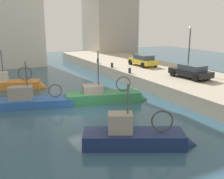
# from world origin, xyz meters

# --- Properties ---
(water_surface) EXTENTS (80.00, 80.00, 0.00)m
(water_surface) POSITION_xyz_m (0.00, 0.00, 0.00)
(water_surface) COLOR #2D5166
(water_surface) RESTS_ON ground
(quay_wall) EXTENTS (9.00, 56.00, 1.20)m
(quay_wall) POSITION_xyz_m (11.50, 0.00, 0.60)
(quay_wall) COLOR #ADA08C
(quay_wall) RESTS_ON ground
(fishing_boat_navy) EXTENTS (6.19, 4.20, 4.25)m
(fishing_boat_navy) POSITION_xyz_m (0.22, -6.75, 0.13)
(fishing_boat_navy) COLOR navy
(fishing_boat_navy) RESTS_ON ground
(fishing_boat_green) EXTENTS (7.08, 3.46, 5.02)m
(fishing_boat_green) POSITION_xyz_m (2.40, 1.47, 0.11)
(fishing_boat_green) COLOR #388951
(fishing_boat_green) RESTS_ON ground
(fishing_boat_orange) EXTENTS (7.00, 3.89, 4.55)m
(fishing_boat_orange) POSITION_xyz_m (-4.02, 9.85, 0.14)
(fishing_boat_orange) COLOR orange
(fishing_boat_orange) RESTS_ON ground
(fishing_boat_blue) EXTENTS (6.95, 3.50, 4.33)m
(fishing_boat_blue) POSITION_xyz_m (-2.94, 2.87, 0.15)
(fishing_boat_blue) COLOR #2D60B7
(fishing_boat_blue) RESTS_ON ground
(parked_car_yellow) EXTENTS (2.06, 4.05, 1.35)m
(parked_car_yellow) POSITION_xyz_m (11.24, 9.33, 1.89)
(parked_car_yellow) COLOR gold
(parked_car_yellow) RESTS_ON quay_wall
(parked_car_black) EXTENTS (2.22, 4.31, 1.31)m
(parked_car_black) POSITION_xyz_m (11.18, 1.10, 1.88)
(parked_car_black) COLOR black
(parked_car_black) RESTS_ON quay_wall
(mooring_bollard_south) EXTENTS (0.28, 0.28, 0.55)m
(mooring_bollard_south) POSITION_xyz_m (7.35, 6.00, 1.48)
(mooring_bollard_south) COLOR #2D2D33
(mooring_bollard_south) RESTS_ON quay_wall
(mooring_bollard_mid) EXTENTS (0.28, 0.28, 0.55)m
(mooring_bollard_mid) POSITION_xyz_m (7.35, 10.00, 1.48)
(mooring_bollard_mid) COLOR #2D2D33
(mooring_bollard_mid) RESTS_ON quay_wall
(mooring_bollard_north) EXTENTS (0.28, 0.28, 0.55)m
(mooring_bollard_north) POSITION_xyz_m (7.35, 14.00, 1.48)
(mooring_bollard_north) COLOR #2D2D33
(mooring_bollard_north) RESTS_ON quay_wall
(quay_streetlamp) EXTENTS (0.36, 0.36, 4.83)m
(quay_streetlamp) POSITION_xyz_m (13.00, 3.46, 4.45)
(quay_streetlamp) COLOR #38383D
(quay_streetlamp) RESTS_ON quay_wall
(waterfront_building_west_mid) EXTENTS (8.04, 7.90, 13.67)m
(waterfront_building_west_mid) POSITION_xyz_m (15.82, 27.21, 6.85)
(waterfront_building_west_mid) COLOR #B2A899
(waterfront_building_west_mid) RESTS_ON ground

